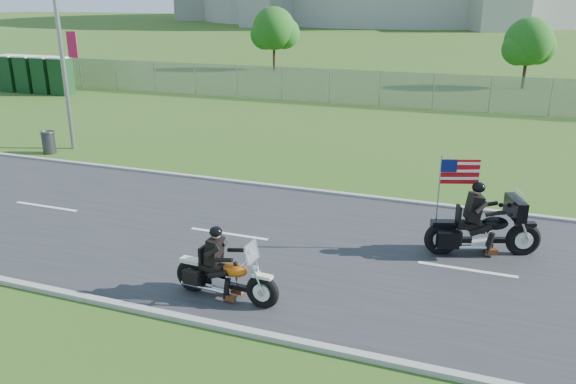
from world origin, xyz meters
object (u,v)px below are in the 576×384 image
(trash_can, at_px, (49,143))
(porta_toilet_a, at_px, (61,77))
(porta_toilet_d, at_px, (10,74))
(motorcycle_follow, at_px, (483,231))
(porta_toilet_c, at_px, (27,75))
(streetlight, at_px, (60,5))
(porta_toilet_b, at_px, (44,76))
(motorcycle_lead, at_px, (224,277))

(trash_can, bearing_deg, porta_toilet_a, 128.83)
(porta_toilet_d, relative_size, motorcycle_follow, 0.85)
(porta_toilet_c, relative_size, trash_can, 2.64)
(streetlight, relative_size, porta_toilet_a, 4.35)
(porta_toilet_b, bearing_deg, motorcycle_follow, -30.06)
(porta_toilet_d, relative_size, motorcycle_lead, 0.96)
(porta_toilet_a, relative_size, porta_toilet_c, 1.00)
(streetlight, distance_m, porta_toilet_a, 15.39)
(porta_toilet_c, distance_m, trash_can, 17.27)
(streetlight, xyz_separation_m, porta_toilet_c, (-12.82, 10.78, -4.49))
(porta_toilet_a, height_order, motorcycle_follow, motorcycle_follow)
(porta_toilet_b, relative_size, trash_can, 2.64)
(streetlight, xyz_separation_m, porta_toilet_d, (-14.22, 10.78, -4.49))
(streetlight, bearing_deg, trash_can, -107.95)
(porta_toilet_b, height_order, porta_toilet_c, same)
(motorcycle_follow, bearing_deg, porta_toilet_c, 132.59)
(porta_toilet_b, bearing_deg, trash_can, -47.33)
(porta_toilet_c, bearing_deg, porta_toilet_d, 180.00)
(streetlight, relative_size, motorcycle_follow, 3.69)
(porta_toilet_b, height_order, motorcycle_lead, porta_toilet_b)
(porta_toilet_b, xyz_separation_m, motorcycle_lead, (22.77, -20.02, -0.64))
(porta_toilet_a, xyz_separation_m, trash_can, (9.63, -11.97, -0.71))
(motorcycle_lead, bearing_deg, motorcycle_follow, 43.56)
(porta_toilet_d, bearing_deg, trash_can, -40.87)
(motorcycle_lead, relative_size, motorcycle_follow, 0.88)
(porta_toilet_d, relative_size, trash_can, 2.64)
(streetlight, bearing_deg, motorcycle_lead, -39.13)
(porta_toilet_a, distance_m, motorcycle_follow, 30.75)
(motorcycle_follow, height_order, trash_can, motorcycle_follow)
(streetlight, bearing_deg, porta_toilet_a, 132.91)
(porta_toilet_c, xyz_separation_m, motorcycle_follow, (29.05, -16.00, -0.51))
(streetlight, xyz_separation_m, motorcycle_follow, (16.23, -5.22, -5.00))
(porta_toilet_c, bearing_deg, motorcycle_follow, -28.85)
(motorcycle_lead, bearing_deg, porta_toilet_c, 144.48)
(porta_toilet_c, relative_size, porta_toilet_d, 1.00)
(porta_toilet_b, bearing_deg, porta_toilet_a, 0.00)
(streetlight, relative_size, porta_toilet_d, 4.35)
(porta_toilet_a, bearing_deg, porta_toilet_b, 180.00)
(motorcycle_follow, xyz_separation_m, trash_can, (-16.62, 4.03, -0.20))
(porta_toilet_a, height_order, porta_toilet_b, same)
(porta_toilet_b, bearing_deg, porta_toilet_d, 180.00)
(motorcycle_lead, distance_m, motorcycle_follow, 6.32)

